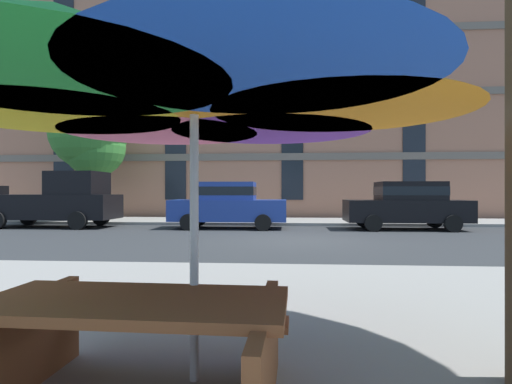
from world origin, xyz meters
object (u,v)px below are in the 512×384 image
Objects in this scene: pickup_black at (57,201)px; sedan_blue at (227,204)px; street_tree_left at (91,137)px; patio_umbrella at (194,86)px; sedan_black at (407,204)px; picnic_table at (134,346)px.

pickup_black is 1.16× the size of sedan_blue.
street_tree_left is 17.70m from patio_umbrella.
pickup_black is 13.54m from sedan_black.
sedan_blue is 12.85m from patio_umbrella.
sedan_blue is 1.19× the size of patio_umbrella.
patio_umbrella reaches higher than sedan_blue.
pickup_black is 0.86× the size of street_tree_left.
picnic_table is at bearing -62.82° from street_tree_left.
sedan_black is at bearing -11.55° from street_tree_left.
patio_umbrella is at bearing 53.62° from picnic_table.
pickup_black is at bearing 121.90° from picnic_table.
sedan_black is at bearing -0.00° from pickup_black.
sedan_black is (6.73, 0.00, 0.00)m from sedan_blue.
street_tree_left reaches higher than sedan_blue.
sedan_blue is at bearing -22.13° from street_tree_left.
patio_umbrella is (1.61, -12.70, 1.17)m from sedan_blue.
patio_umbrella is (8.41, -12.70, 1.10)m from pickup_black.
pickup_black is 4.03m from street_tree_left.
picnic_table is (1.33, -13.08, -0.46)m from sedan_blue.
sedan_black is 14.14m from street_tree_left.
sedan_blue is 13.15m from picnic_table.
pickup_black is 6.81m from sedan_blue.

